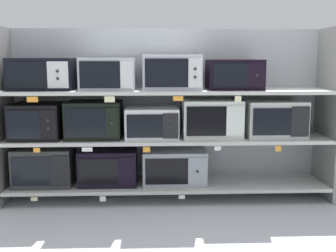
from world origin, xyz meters
The scene contains 31 objects.
ground centered at (0.00, -1.00, -0.01)m, with size 6.84×6.00×0.02m, color #B2B7BC.
back_panel centered at (0.00, 0.27, 0.77)m, with size 3.04×0.04×1.53m, color #9EA3A8.
upright_left centered at (-1.45, 0.00, 0.77)m, with size 0.05×0.51×1.53m, color slate.
upright_right centered at (1.45, 0.00, 0.77)m, with size 0.05×0.51×1.53m, color slate.
shelf_0 centered at (0.00, 0.00, 0.13)m, with size 2.84×0.51×0.03m, color beige.
microwave_0 centered at (-1.11, 0.00, 0.31)m, with size 0.51×0.38×0.34m.
microwave_1 centered at (-0.54, 0.00, 0.30)m, with size 0.51×0.35×0.31m.
microwave_2 centered at (0.06, 0.00, 0.29)m, with size 0.57×0.36×0.31m.
price_tag_0 centered at (-1.14, -0.26, 0.09)m, with size 0.06×0.00×0.03m, color beige.
price_tag_1 centered at (-0.56, -0.26, 0.08)m, with size 0.05×0.00×0.05m, color white.
price_tag_2 centered at (0.11, -0.26, 0.09)m, with size 0.05×0.00×0.03m, color white.
shelf_1 centered at (0.00, 0.00, 0.55)m, with size 2.84×0.51×0.03m, color beige.
microwave_3 centered at (-1.15, 0.00, 0.72)m, with size 0.43×0.43×0.31m.
microwave_4 centered at (-0.65, 0.00, 0.73)m, with size 0.47×0.40×0.32m.
microwave_5 centered at (-0.14, 0.00, 0.70)m, with size 0.46×0.44×0.27m.
microwave_6 centered at (0.39, 0.00, 0.73)m, with size 0.52×0.35×0.33m.
microwave_7 centered at (0.95, 0.00, 0.73)m, with size 0.52×0.40×0.33m.
price_tag_3 centered at (-1.10, -0.26, 0.51)m, with size 0.05×0.00×0.04m, color orange.
price_tag_4 centered at (-0.68, -0.26, 0.51)m, with size 0.09×0.00×0.03m, color white.
price_tag_5 centered at (-0.19, -0.26, 0.51)m, with size 0.06×0.00×0.04m, color orange.
price_tag_6 centered at (0.41, -0.26, 0.51)m, with size 0.05×0.00×0.03m, color white.
price_tag_7 centered at (0.92, -0.26, 0.51)m, with size 0.05×0.00×0.05m, color orange.
shelf_2 centered at (0.00, 0.00, 0.97)m, with size 2.84×0.51×0.03m, color beige.
microwave_8 centered at (-1.09, 0.00, 1.13)m, with size 0.54×0.36×0.27m.
microwave_9 centered at (-0.52, 0.00, 1.13)m, with size 0.47×0.42×0.28m.
microwave_10 centered at (0.03, 0.00, 1.14)m, with size 0.50×0.43×0.31m.
microwave_11 centered at (0.58, 0.00, 1.12)m, with size 0.47×0.38×0.26m.
price_tag_8 centered at (-1.11, -0.26, 0.93)m, with size 0.09×0.00×0.04m, color orange.
price_tag_9 centered at (-0.49, -0.26, 0.93)m, with size 0.08×0.00×0.05m, color beige.
price_tag_10 centered at (0.07, -0.26, 0.93)m, with size 0.08×0.00×0.04m, color orange.
price_tag_11 centered at (0.57, -0.26, 0.93)m, with size 0.05×0.00×0.05m, color beige.
Camera 1 is at (-0.15, -3.61, 1.24)m, focal length 43.83 mm.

